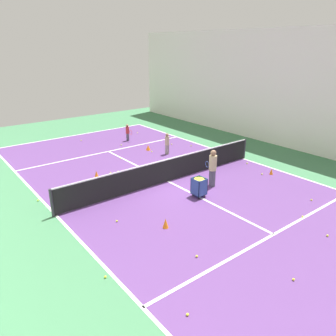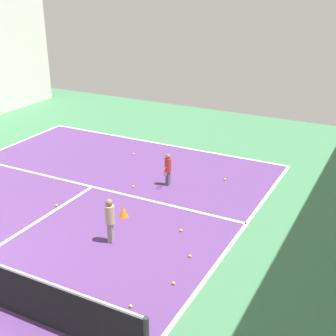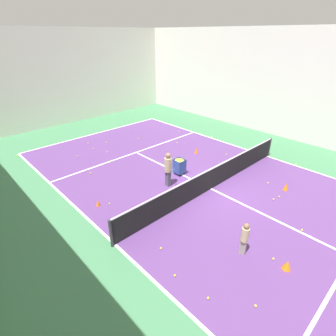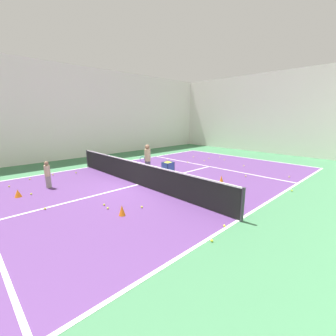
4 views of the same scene
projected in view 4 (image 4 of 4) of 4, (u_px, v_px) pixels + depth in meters
ground_plane at (138, 185)px, 10.48m from camera, size 31.67×31.67×0.00m
court_playing_area at (138, 185)px, 10.48m from camera, size 10.28×20.37×0.00m
line_baseline_far at (244, 157)px, 17.37m from camera, size 10.28×0.10×0.00m
line_sideline_left at (89, 167)px, 14.08m from camera, size 0.10×20.37×0.00m
line_sideline_right at (238, 220)px, 6.88m from camera, size 0.10×20.37×0.00m
line_service_far at (209, 166)px, 14.27m from camera, size 10.28×0.10×0.00m
line_centre_service at (138, 185)px, 10.48m from camera, size 0.10×11.21×0.00m
hall_enclosure_left at (62, 113)px, 15.94m from camera, size 0.15×27.97×6.71m
hall_enclosure_far at (269, 113)px, 19.14m from camera, size 17.57×0.15×6.71m
tennis_net at (138, 173)px, 10.36m from camera, size 10.58×0.10×1.08m
coach_at_net at (147, 157)px, 12.17m from camera, size 0.38×0.68×1.64m
child_midcourt at (47, 173)px, 9.88m from camera, size 0.30×0.30×1.21m
ball_cart at (168, 166)px, 11.72m from camera, size 0.48×0.50×0.81m
training_cone_0 at (127, 161)px, 15.13m from camera, size 0.17×0.17×0.30m
training_cone_1 at (18, 193)px, 8.85m from camera, size 0.26×0.26×0.31m
training_cone_2 at (221, 179)px, 10.77m from camera, size 0.20×0.20×0.34m
training_cone_3 at (122, 210)px, 7.19m from camera, size 0.22×0.22×0.35m
tennis_ball_0 at (224, 226)px, 6.47m from camera, size 0.07×0.07×0.07m
tennis_ball_1 at (204, 161)px, 15.92m from camera, size 0.07×0.07×0.07m
tennis_ball_2 at (76, 173)px, 12.57m from camera, size 0.07×0.07×0.07m
tennis_ball_3 at (209, 158)px, 16.87m from camera, size 0.07×0.07×0.07m
tennis_ball_4 at (225, 160)px, 16.32m from camera, size 0.07×0.07×0.07m
tennis_ball_5 at (246, 176)px, 11.86m from camera, size 0.07×0.07×0.07m
tennis_ball_7 at (53, 175)px, 12.14m from camera, size 0.07×0.07×0.07m
tennis_ball_9 at (127, 164)px, 14.72m from camera, size 0.07×0.07×0.07m
tennis_ball_10 at (292, 191)px, 9.53m from camera, size 0.07×0.07×0.07m
tennis_ball_11 at (188, 162)px, 15.48m from camera, size 0.07×0.07×0.07m
tennis_ball_12 at (142, 207)px, 7.81m from camera, size 0.07×0.07×0.07m
tennis_ball_13 at (30, 179)px, 11.28m from camera, size 0.07×0.07×0.07m
tennis_ball_14 at (220, 157)px, 17.44m from camera, size 0.07×0.07×0.07m
tennis_ball_15 at (108, 208)px, 7.71m from camera, size 0.07×0.07×0.07m
tennis_ball_16 at (104, 205)px, 8.01m from camera, size 0.07×0.07×0.07m
tennis_ball_17 at (45, 209)px, 7.67m from camera, size 0.07×0.07×0.07m
tennis_ball_18 at (9, 186)px, 10.11m from camera, size 0.07×0.07×0.07m
tennis_ball_19 at (212, 241)px, 5.69m from camera, size 0.07×0.07×0.07m
tennis_ball_21 at (193, 157)px, 17.46m from camera, size 0.07×0.07×0.07m
tennis_ball_22 at (244, 166)px, 14.34m from camera, size 0.07×0.07×0.07m
tennis_ball_23 at (226, 194)px, 9.11m from camera, size 0.07×0.07×0.07m
tennis_ball_24 at (103, 166)px, 14.21m from camera, size 0.07×0.07×0.07m
tennis_ball_25 at (31, 194)px, 9.13m from camera, size 0.07×0.07×0.07m
tennis_ball_26 at (190, 150)px, 20.89m from camera, size 0.07×0.07×0.07m
tennis_ball_27 at (167, 160)px, 16.18m from camera, size 0.07×0.07×0.07m
tennis_ball_28 at (289, 177)px, 11.70m from camera, size 0.07×0.07×0.07m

